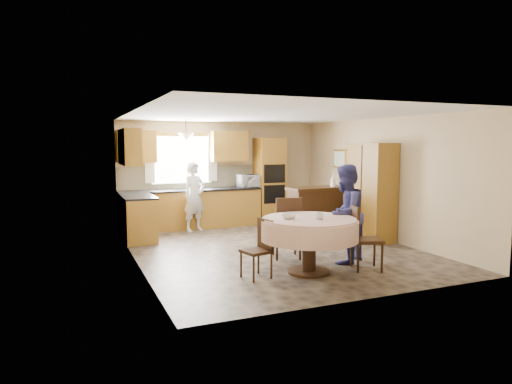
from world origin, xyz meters
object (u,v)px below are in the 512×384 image
object	(u,v)px
chair_left	(260,246)
chair_right	(362,235)
person_dining	(345,214)
dining_table	(309,230)
chair_back	(287,225)
person_sink	(194,197)
oven_tower	(269,181)
sideboard	(318,212)
cupboard	(371,192)

from	to	relation	value
chair_left	chair_right	world-z (taller)	chair_right
person_dining	chair_right	bearing A→B (deg)	57.75
dining_table	chair_back	xyz separation A→B (m)	(0.08, 0.90, -0.07)
person_sink	chair_back	bearing A→B (deg)	-98.55
oven_tower	sideboard	distance (m)	1.84
chair_back	person_sink	xyz separation A→B (m)	(-0.81, 3.06, 0.19)
chair_back	person_sink	size ratio (longest dim) A/B	0.68
sideboard	dining_table	xyz separation A→B (m)	(-1.70, -2.65, 0.18)
dining_table	sideboard	bearing A→B (deg)	57.23
chair_back	person_sink	bearing A→B (deg)	-59.38
cupboard	chair_left	xyz separation A→B (m)	(-3.15, -1.57, -0.52)
chair_back	person_sink	distance (m)	3.17
oven_tower	dining_table	size ratio (longest dim) A/B	1.43
cupboard	person_dining	world-z (taller)	cupboard
chair_right	person_sink	xyz separation A→B (m)	(-1.58, 4.11, 0.23)
sideboard	person_dining	world-z (taller)	person_dining
oven_tower	person_dining	size ratio (longest dim) A/B	1.30
chair_right	oven_tower	bearing A→B (deg)	13.76
dining_table	person_dining	bearing A→B (deg)	20.16
cupboard	oven_tower	bearing A→B (deg)	111.60
sideboard	chair_back	distance (m)	2.39
chair_left	chair_right	size ratio (longest dim) A/B	0.86
sideboard	chair_back	size ratio (longest dim) A/B	1.27
oven_tower	chair_left	bearing A→B (deg)	-115.98
cupboard	chair_left	size ratio (longest dim) A/B	2.31
dining_table	person_dining	world-z (taller)	person_dining
cupboard	chair_back	bearing A→B (deg)	-161.91
sideboard	chair_left	xyz separation A→B (m)	(-2.49, -2.58, -0.01)
chair_back	person_dining	world-z (taller)	person_dining
cupboard	chair_right	distance (m)	2.40
oven_tower	person_sink	distance (m)	2.09
sideboard	cupboard	xyz separation A→B (m)	(0.67, -1.00, 0.51)
dining_table	chair_left	size ratio (longest dim) A/B	1.72
sideboard	chair_right	bearing A→B (deg)	-109.95
cupboard	chair_back	distance (m)	2.44
sideboard	person_sink	bearing A→B (deg)	148.62
cupboard	person_dining	bearing A→B (deg)	-138.77
oven_tower	sideboard	bearing A→B (deg)	-76.73
sideboard	chair_left	world-z (taller)	sideboard
cupboard	dining_table	distance (m)	2.91
dining_table	chair_right	xyz separation A→B (m)	(0.85, -0.15, -0.10)
oven_tower	person_sink	bearing A→B (deg)	-169.14
chair_left	person_sink	xyz separation A→B (m)	(0.05, 3.89, 0.31)
sideboard	person_dining	size ratio (longest dim) A/B	0.83
oven_tower	chair_back	distance (m)	3.69
chair_back	chair_right	world-z (taller)	chair_back
sideboard	chair_right	world-z (taller)	chair_right
chair_right	person_sink	distance (m)	4.41
cupboard	person_sink	xyz separation A→B (m)	(-3.10, 2.31, -0.21)
cupboard	dining_table	xyz separation A→B (m)	(-2.37, -1.65, -0.33)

